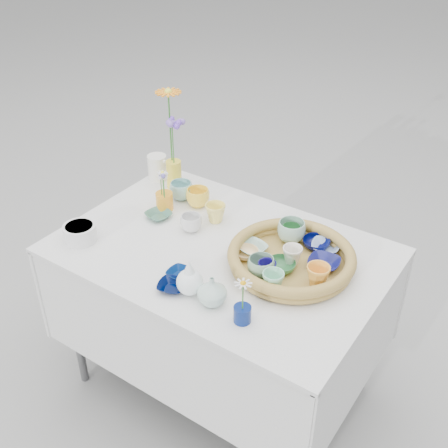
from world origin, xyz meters
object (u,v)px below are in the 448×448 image
Objects in this scene: wicker_tray at (291,259)px; display_table at (222,383)px; bud_vase_seafoam at (212,291)px; tall_vase_yellow at (174,174)px.

display_table is at bearing -169.88° from wicker_tray.
tall_vase_yellow is (-0.61, 0.56, 0.01)m from bud_vase_seafoam.
wicker_tray is 4.46× the size of bud_vase_seafoam.
display_table is 0.85m from wicker_tray.
tall_vase_yellow is (-0.74, 0.24, 0.03)m from wicker_tray.
bud_vase_seafoam is at bearing -60.93° from display_table.
display_table is 11.85× the size of bud_vase_seafoam.
wicker_tray is (0.28, 0.05, 0.80)m from display_table.
display_table is at bearing 119.07° from bud_vase_seafoam.
tall_vase_yellow reaches higher than bud_vase_seafoam.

